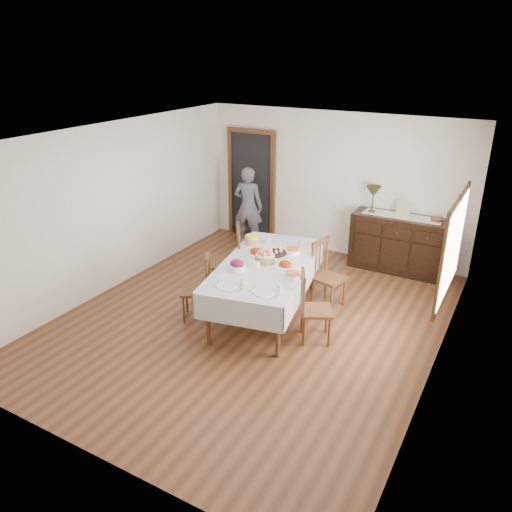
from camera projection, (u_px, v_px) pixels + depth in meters
The scene contains 26 objects.
ground at pixel (253, 319), 7.19m from camera, with size 6.00×6.00×0.00m, color brown.
room_shell at pixel (258, 201), 6.96m from camera, with size 5.02×6.02×2.65m.
dining_table at pixel (266, 269), 7.06m from camera, with size 1.62×2.54×0.81m.
chair_left_near at pixel (199, 287), 7.05m from camera, with size 0.55×0.55×0.97m.
chair_left_far at pixel (229, 259), 7.80m from camera, with size 0.64×0.64×1.11m.
chair_right_near at pixel (312, 307), 6.51m from camera, with size 0.55×0.55×0.98m.
chair_right_far at pixel (326, 273), 7.41m from camera, with size 0.51×0.51×1.01m.
sideboard at pixel (399, 244), 8.57m from camera, with size 1.64×0.59×0.98m.
person at pixel (248, 204), 9.58m from camera, with size 0.52×0.33×1.65m, color #53535D.
bread_basket at pixel (265, 257), 7.03m from camera, with size 0.29×0.29×0.18m.
egg_basket at pixel (276, 252), 7.31m from camera, with size 0.29×0.29×0.10m.
ham_platter_a at pixel (256, 252), 7.33m from camera, with size 0.27×0.27×0.11m.
ham_platter_b at pixel (285, 265), 6.89m from camera, with size 0.32×0.32×0.11m.
beet_bowl at pixel (237, 266), 6.79m from camera, with size 0.24×0.24×0.15m.
carrot_bowl at pixel (293, 251), 7.34m from camera, with size 0.24×0.24×0.09m.
pineapple_bowl at pixel (252, 240), 7.70m from camera, with size 0.22×0.22×0.13m.
casserole_dish at pixel (293, 275), 6.60m from camera, with size 0.22×0.22×0.07m.
butter_dish at pixel (254, 264), 6.92m from camera, with size 0.15×0.12×0.07m.
setting_left at pixel (232, 285), 6.35m from camera, with size 0.44×0.31×0.10m.
setting_right at pixel (269, 291), 6.19m from camera, with size 0.44×0.31×0.10m.
glass_far_a at pixel (268, 240), 7.74m from camera, with size 0.07×0.07×0.10m.
glass_far_b at pixel (301, 244), 7.56m from camera, with size 0.06×0.06×0.11m.
runner at pixel (402, 216), 8.40m from camera, with size 1.30×0.35×0.01m.
table_lamp at pixel (373, 192), 8.47m from camera, with size 0.26×0.26×0.46m.
picture_frame at pixel (403, 210), 8.26m from camera, with size 0.22×0.08×0.28m.
deco_bowl at pixel (437, 220), 8.14m from camera, with size 0.20×0.20×0.06m.
Camera 1 is at (3.11, -5.44, 3.64)m, focal length 35.00 mm.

